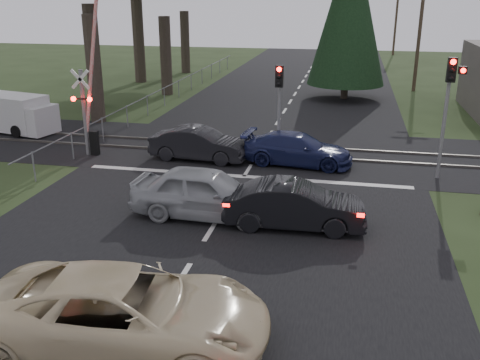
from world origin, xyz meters
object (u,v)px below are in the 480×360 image
(crossing_signal, at_px, (89,110))
(traffic_signal_center, at_px, (279,96))
(silver_car, at_px, (206,193))
(white_van, at_px, (13,113))
(dark_hatchback, at_px, (295,205))
(cream_coupe, at_px, (125,312))
(dark_car_far, at_px, (199,144))
(blue_sedan, at_px, (298,149))
(utility_pole_far, at_px, (397,13))
(traffic_signal_right, at_px, (449,95))
(utility_pole_mid, at_px, (420,25))

(crossing_signal, distance_m, traffic_signal_center, 8.36)
(silver_car, bearing_deg, white_van, 57.08)
(silver_car, bearing_deg, dark_hatchback, -92.80)
(cream_coupe, relative_size, dark_car_far, 1.38)
(traffic_signal_center, relative_size, dark_hatchback, 0.95)
(traffic_signal_center, relative_size, blue_sedan, 0.89)
(traffic_signal_center, xyz_separation_m, utility_pole_far, (7.50, 44.32, 1.92))
(traffic_signal_center, height_order, blue_sedan, traffic_signal_center)
(dark_car_far, bearing_deg, utility_pole_far, -8.62)
(crossing_signal, bearing_deg, white_van, 152.24)
(dark_car_far, bearing_deg, silver_car, -157.34)
(traffic_signal_right, relative_size, utility_pole_far, 0.52)
(crossing_signal, bearing_deg, traffic_signal_center, 6.15)
(traffic_signal_right, bearing_deg, traffic_signal_center, 169.59)
(traffic_signal_right, bearing_deg, utility_pole_far, 88.80)
(dark_hatchback, relative_size, silver_car, 0.90)
(utility_pole_mid, height_order, white_van, utility_pole_mid)
(utility_pole_far, height_order, blue_sedan, utility_pole_far)
(utility_pole_far, xyz_separation_m, cream_coupe, (-8.73, -57.87, -3.91))
(crossing_signal, xyz_separation_m, utility_pole_far, (15.77, 45.21, 2.67))
(utility_pole_mid, height_order, utility_pole_far, same)
(crossing_signal, relative_size, dark_car_far, 1.63)
(traffic_signal_center, distance_m, dark_hatchback, 7.34)
(utility_pole_far, bearing_deg, cream_coupe, -98.58)
(cream_coupe, bearing_deg, utility_pole_far, -14.26)
(silver_car, relative_size, white_van, 0.92)
(traffic_signal_center, xyz_separation_m, dark_hatchback, (1.48, -6.88, -2.09))
(silver_car, xyz_separation_m, dark_car_far, (-1.93, 6.03, -0.12))
(blue_sedan, bearing_deg, traffic_signal_right, -92.56)
(traffic_signal_center, bearing_deg, traffic_signal_right, -10.41)
(cream_coupe, height_order, dark_car_far, cream_coupe)
(silver_car, distance_m, blue_sedan, 6.65)
(dark_hatchback, height_order, white_van, white_van)
(cream_coupe, height_order, blue_sedan, cream_coupe)
(blue_sedan, relative_size, white_van, 0.89)
(traffic_signal_center, bearing_deg, cream_coupe, -95.19)
(crossing_signal, distance_m, utility_pole_mid, 25.78)
(utility_pole_mid, height_order, dark_car_far, utility_pole_mid)
(crossing_signal, relative_size, dark_hatchback, 1.61)
(silver_car, bearing_deg, crossing_signal, 51.80)
(utility_pole_mid, bearing_deg, blue_sedan, -108.50)
(crossing_signal, bearing_deg, utility_pole_mid, 52.03)
(utility_pole_mid, height_order, cream_coupe, utility_pole_mid)
(traffic_signal_center, distance_m, cream_coupe, 13.75)
(utility_pole_far, relative_size, dark_car_far, 2.11)
(utility_pole_mid, bearing_deg, cream_coupe, -104.87)
(blue_sedan, distance_m, dark_car_far, 4.25)
(traffic_signal_right, bearing_deg, white_van, 170.56)
(utility_pole_far, relative_size, dark_hatchback, 2.07)
(traffic_signal_center, xyz_separation_m, silver_car, (-1.42, -6.65, -1.99))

